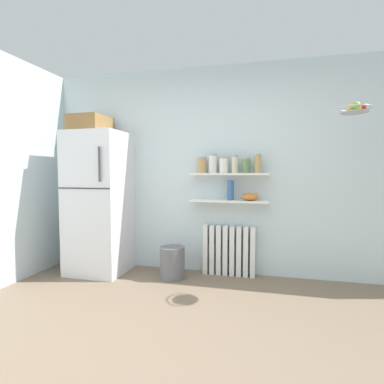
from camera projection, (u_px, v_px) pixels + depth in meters
ground_plane at (186, 328)px, 2.55m from camera, size 7.04×7.04×0.00m
back_wall at (218, 171)px, 3.97m from camera, size 7.04×0.10×2.60m
refrigerator at (99, 199)px, 3.97m from camera, size 0.69×0.71×1.99m
radiator at (229, 250)px, 3.87m from camera, size 0.64×0.12×0.62m
wall_shelf_lower at (229, 201)px, 3.80m from camera, size 0.95×0.22×0.02m
wall_shelf_upper at (229, 174)px, 3.78m from camera, size 0.95×0.22×0.02m
storage_jar_0 at (202, 165)px, 3.85m from camera, size 0.11×0.11×0.20m
storage_jar_1 at (213, 164)px, 3.82m from camera, size 0.10×0.10×0.23m
storage_jar_2 at (224, 165)px, 3.79m from camera, size 0.11×0.11×0.20m
storage_jar_3 at (235, 164)px, 3.75m from camera, size 0.08×0.08×0.21m
storage_jar_4 at (246, 165)px, 3.72m from camera, size 0.09×0.09×0.18m
storage_jar_5 at (258, 163)px, 3.68m from camera, size 0.08×0.08×0.23m
vase at (230, 190)px, 3.78m from camera, size 0.08×0.08×0.24m
shelf_bowl at (250, 197)px, 3.73m from camera, size 0.20×0.20×0.09m
trash_bin at (172, 263)px, 3.75m from camera, size 0.30×0.30×0.38m
hanging_fruit_basket at (355, 108)px, 3.00m from camera, size 0.32×0.32×0.10m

